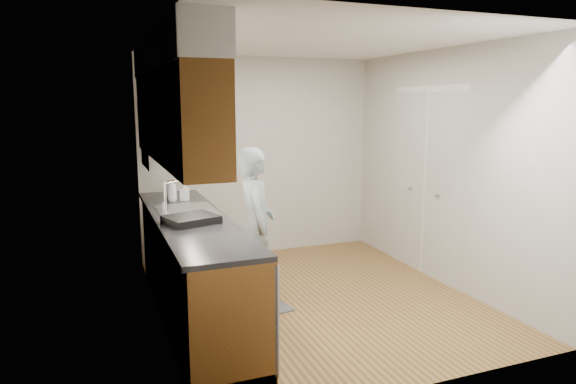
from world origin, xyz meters
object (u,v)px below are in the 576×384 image
Objects in this scene: soap_bottle_a at (172,189)px; soap_bottle_c at (169,189)px; person at (256,216)px; dish_rack at (191,219)px; soap_bottle_b at (185,191)px.

soap_bottle_a is 0.22m from soap_bottle_c.
dish_rack is at bearing 127.75° from person.
soap_bottle_a reaches higher than dish_rack.
dish_rack is at bearing -97.09° from soap_bottle_b.
soap_bottle_b is at bearing 2.06° from soap_bottle_a.
soap_bottle_b is at bearing 65.60° from dish_rack.
person is 4.23× the size of dish_rack.
soap_bottle_a is (-0.68, 0.68, 0.19)m from person.
soap_bottle_c is at bearing 89.30° from soap_bottle_a.
soap_bottle_a reaches higher than soap_bottle_b.
soap_bottle_c is 0.44× the size of dish_rack.
person is 0.89m from soap_bottle_b.
person is 0.78m from dish_rack.
person is at bearing -44.85° from soap_bottle_a.
person reaches higher than soap_bottle_b.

